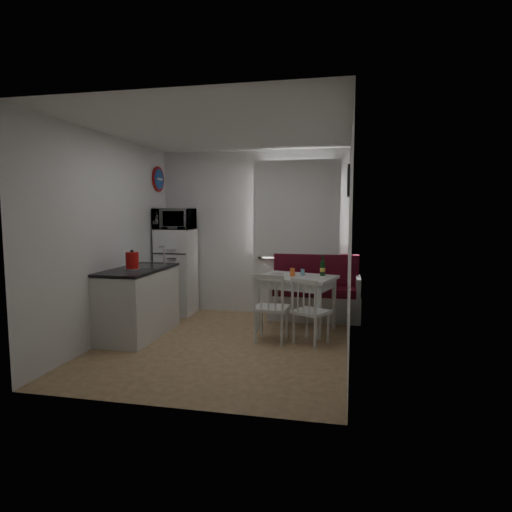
# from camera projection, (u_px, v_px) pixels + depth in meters

# --- Properties ---
(floor) EXTENTS (3.00, 3.50, 0.02)m
(floor) POSITION_uv_depth(u_px,v_px,m) (223.00, 344.00, 5.30)
(floor) COLOR #8F6F4C
(floor) RESTS_ON ground
(ceiling) EXTENTS (3.00, 3.50, 0.02)m
(ceiling) POSITION_uv_depth(u_px,v_px,m) (222.00, 130.00, 5.03)
(ceiling) COLOR white
(ceiling) RESTS_ON wall_back
(wall_back) EXTENTS (3.00, 0.02, 2.60)m
(wall_back) POSITION_uv_depth(u_px,v_px,m) (253.00, 233.00, 6.87)
(wall_back) COLOR white
(wall_back) RESTS_ON floor
(wall_front) EXTENTS (3.00, 0.02, 2.60)m
(wall_front) POSITION_uv_depth(u_px,v_px,m) (162.00, 254.00, 3.46)
(wall_front) COLOR white
(wall_front) RESTS_ON floor
(wall_left) EXTENTS (0.02, 3.50, 2.60)m
(wall_left) POSITION_uv_depth(u_px,v_px,m) (110.00, 238.00, 5.47)
(wall_left) COLOR white
(wall_left) RESTS_ON floor
(wall_right) EXTENTS (0.02, 3.50, 2.60)m
(wall_right) POSITION_uv_depth(u_px,v_px,m) (349.00, 242.00, 4.86)
(wall_right) COLOR white
(wall_right) RESTS_ON floor
(window) EXTENTS (1.22, 0.06, 1.47)m
(window) POSITION_uv_depth(u_px,v_px,m) (297.00, 212.00, 6.66)
(window) COLOR silver
(window) RESTS_ON wall_back
(curtain) EXTENTS (1.35, 0.02, 1.50)m
(curtain) POSITION_uv_depth(u_px,v_px,m) (296.00, 209.00, 6.59)
(curtain) COLOR white
(curtain) RESTS_ON wall_back
(kitchen_counter) EXTENTS (0.62, 1.32, 1.16)m
(kitchen_counter) POSITION_uv_depth(u_px,v_px,m) (139.00, 301.00, 5.65)
(kitchen_counter) COLOR silver
(kitchen_counter) RESTS_ON floor
(wall_sign) EXTENTS (0.03, 0.40, 0.40)m
(wall_sign) POSITION_uv_depth(u_px,v_px,m) (159.00, 179.00, 6.79)
(wall_sign) COLOR #1A4DA1
(wall_sign) RESTS_ON wall_left
(picture_frame) EXTENTS (0.04, 0.52, 0.42)m
(picture_frame) POSITION_uv_depth(u_px,v_px,m) (348.00, 181.00, 5.86)
(picture_frame) COLOR black
(picture_frame) RESTS_ON wall_right
(bench) EXTENTS (1.37, 0.53, 0.98)m
(bench) POSITION_uv_depth(u_px,v_px,m) (315.00, 298.00, 6.53)
(bench) COLOR silver
(bench) RESTS_ON floor
(dining_table) EXTENTS (1.17, 0.97, 0.76)m
(dining_table) POSITION_uv_depth(u_px,v_px,m) (296.00, 282.00, 5.89)
(dining_table) COLOR silver
(dining_table) RESTS_ON floor
(chair_left) EXTENTS (0.43, 0.41, 0.47)m
(chair_left) POSITION_uv_depth(u_px,v_px,m) (270.00, 300.00, 5.31)
(chair_left) COLOR silver
(chair_left) RESTS_ON floor
(chair_right) EXTENTS (0.52, 0.53, 0.44)m
(chair_right) POSITION_uv_depth(u_px,v_px,m) (311.00, 304.00, 5.21)
(chair_right) COLOR silver
(chair_right) RESTS_ON floor
(fridge) EXTENTS (0.54, 0.54, 1.36)m
(fridge) POSITION_uv_depth(u_px,v_px,m) (177.00, 272.00, 6.83)
(fridge) COLOR white
(fridge) RESTS_ON floor
(microwave) EXTENTS (0.60, 0.40, 0.33)m
(microwave) POSITION_uv_depth(u_px,v_px,m) (174.00, 219.00, 6.70)
(microwave) COLOR white
(microwave) RESTS_ON fridge
(kettle) EXTENTS (0.19, 0.19, 0.26)m
(kettle) POSITION_uv_depth(u_px,v_px,m) (132.00, 261.00, 5.34)
(kettle) COLOR red
(kettle) RESTS_ON kitchen_counter
(wine_bottle) EXTENTS (0.07, 0.07, 0.29)m
(wine_bottle) POSITION_uv_depth(u_px,v_px,m) (323.00, 265.00, 5.89)
(wine_bottle) COLOR #123818
(wine_bottle) RESTS_ON dining_table
(drinking_glass_orange) EXTENTS (0.07, 0.07, 0.11)m
(drinking_glass_orange) POSITION_uv_depth(u_px,v_px,m) (292.00, 272.00, 5.83)
(drinking_glass_orange) COLOR orange
(drinking_glass_orange) RESTS_ON dining_table
(drinking_glass_blue) EXTENTS (0.05, 0.05, 0.09)m
(drinking_glass_blue) POSITION_uv_depth(u_px,v_px,m) (303.00, 272.00, 5.91)
(drinking_glass_blue) COLOR #7CB8D4
(drinking_glass_blue) RESTS_ON dining_table
(plate) EXTENTS (0.23, 0.23, 0.02)m
(plate) POSITION_uv_depth(u_px,v_px,m) (275.00, 274.00, 5.96)
(plate) COLOR white
(plate) RESTS_ON dining_table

